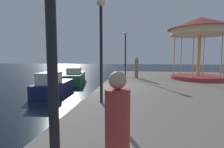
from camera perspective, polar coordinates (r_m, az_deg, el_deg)
name	(u,v)px	position (r m, az deg, el deg)	size (l,w,h in m)	color
ground_plane	(99,99)	(11.48, -4.26, -8.12)	(120.00, 120.00, 0.00)	black
quay_dock	(203,96)	(11.87, 27.52, -6.30)	(12.70, 25.79, 0.80)	gray
motorboat_green	(74,77)	(19.01, -12.19, -0.86)	(2.99, 5.94, 1.64)	#236638
motorboat_navy	(53,86)	(13.49, -18.77, -3.68)	(2.02, 4.18, 1.65)	#19214C
carousel	(200,33)	(17.09, 26.80, 11.90)	(5.42, 5.42, 5.31)	#B23333
lamp_post_mid_promenade	(101,32)	(7.26, -3.60, 13.62)	(0.36, 0.36, 4.27)	black
lamp_post_far_end	(125,46)	(17.43, 4.42, 9.08)	(0.36, 0.36, 4.40)	black
bollard_north	(116,77)	(14.80, 1.26, -1.11)	(0.24, 0.24, 0.40)	#2D2D33
person_mid_promenade	(137,68)	(16.27, 8.02, 1.96)	(0.34, 0.34, 1.94)	#937A4C
person_near_carousel	(117,138)	(2.52, 1.77, -20.17)	(0.34, 0.34, 1.71)	#B23833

